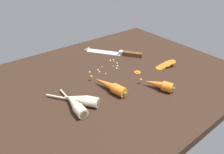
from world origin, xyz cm
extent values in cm
cube|color=#332116|center=(0.00, 0.00, -2.00)|extent=(120.00, 90.00, 4.00)
cube|color=silver|center=(14.33, 23.97, 0.25)|extent=(15.31, 18.77, 0.50)
cone|color=silver|center=(7.75, 33.03, 0.25)|extent=(4.97, 4.75, 3.96)
cube|color=silver|center=(20.21, 15.88, 1.10)|extent=(3.55, 3.35, 2.20)
cube|color=brown|center=(24.03, 10.62, 1.10)|extent=(8.73, 10.55, 2.20)
sphere|color=silver|center=(22.38, 12.88, 2.20)|extent=(0.50, 0.50, 0.50)
sphere|color=silver|center=(25.67, 8.35, 2.20)|extent=(0.50, 0.50, 0.50)
cylinder|color=orange|center=(-4.60, -12.47, 2.10)|extent=(5.23, 6.37, 4.20)
cone|color=orange|center=(-5.94, -5.82, 2.10)|extent=(6.58, 14.08, 3.99)
sphere|color=orange|center=(-7.75, 3.22, 2.10)|extent=(1.20, 1.20, 1.20)
cylinder|color=#5B7F3D|center=(-3.93, -15.83, 2.10)|extent=(1.37, 1.22, 1.20)
cylinder|color=orange|center=(12.83, -22.93, 2.10)|extent=(5.52, 5.49, 4.20)
cone|color=orange|center=(10.80, -18.40, 2.10)|extent=(7.69, 10.68, 3.99)
sphere|color=orange|center=(8.04, -12.24, 2.10)|extent=(1.20, 1.20, 1.20)
cylinder|color=#5B7F3D|center=(13.92, -25.36, 2.10)|extent=(1.50, 1.40, 1.20)
cylinder|color=beige|center=(-23.10, -13.73, 2.00)|extent=(4.13, 4.68, 4.00)
cone|color=beige|center=(-22.91, -7.39, 2.00)|extent=(4.04, 8.23, 3.80)
cylinder|color=beige|center=(-22.72, -0.89, 1.10)|extent=(0.96, 8.80, 0.70)
cylinder|color=brown|center=(-23.16, -16.01, 2.00)|extent=(2.81, 0.38, 2.80)
cylinder|color=beige|center=(-17.14, -11.77, 2.00)|extent=(6.23, 6.46, 4.00)
cone|color=beige|center=(-21.33, -6.10, 2.00)|extent=(8.42, 9.52, 3.80)
cylinder|color=beige|center=(-25.62, -0.28, 1.10)|extent=(6.36, 8.28, 0.70)
cylinder|color=brown|center=(-15.63, -13.82, 2.00)|extent=(2.43, 1.90, 2.80)
cylinder|color=orange|center=(25.14, -8.31, 0.35)|extent=(3.89, 3.89, 0.70)
cylinder|color=orange|center=(26.46, -8.60, 0.59)|extent=(3.98, 3.91, 2.16)
cylinder|color=orange|center=(27.42, -8.50, 0.84)|extent=(3.59, 3.50, 1.93)
cylinder|color=orange|center=(28.16, -8.77, 1.09)|extent=(3.77, 3.69, 1.93)
cylinder|color=orange|center=(29.13, -9.49, 1.33)|extent=(3.71, 3.63, 2.11)
cylinder|color=orange|center=(30.18, -9.26, 1.57)|extent=(3.99, 3.91, 1.97)
cylinder|color=orange|center=(31.57, -9.63, 1.82)|extent=(3.81, 3.73, 1.84)
cylinder|color=orange|center=(32.23, -10.18, 2.06)|extent=(3.69, 3.61, 1.99)
cylinder|color=orange|center=(13.60, -4.48, 0.35)|extent=(3.16, 3.16, 0.70)
cylinder|color=orange|center=(13.60, -4.48, 0.62)|extent=(1.33, 1.33, 0.16)
sphere|color=silver|center=(-4.43, 10.01, 0.44)|extent=(0.87, 0.87, 0.87)
sphere|color=silver|center=(8.30, 4.91, 0.43)|extent=(0.86, 0.86, 0.86)
sphere|color=silver|center=(12.86, 13.37, 0.40)|extent=(0.80, 0.80, 0.80)
sphere|color=silver|center=(11.92, 9.15, 0.42)|extent=(0.84, 0.84, 0.84)
sphere|color=silver|center=(8.25, 7.77, 0.29)|extent=(0.58, 0.58, 0.58)
sphere|color=silver|center=(10.15, 6.64, 0.44)|extent=(0.88, 0.88, 0.88)
sphere|color=silver|center=(-0.36, 9.35, 0.42)|extent=(0.84, 0.84, 0.84)
sphere|color=silver|center=(-0.52, 7.33, 0.34)|extent=(0.68, 0.68, 0.68)
sphere|color=silver|center=(10.95, 13.64, 0.44)|extent=(0.89, 0.89, 0.89)
sphere|color=silver|center=(3.35, 10.77, 0.27)|extent=(0.55, 0.55, 0.55)
sphere|color=silver|center=(11.73, 11.53, 0.29)|extent=(0.58, 0.58, 0.58)
sphere|color=silver|center=(1.05, 4.30, 0.29)|extent=(0.58, 0.58, 0.58)
camera|label=1|loc=(-47.18, -63.06, 49.83)|focal=32.28mm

